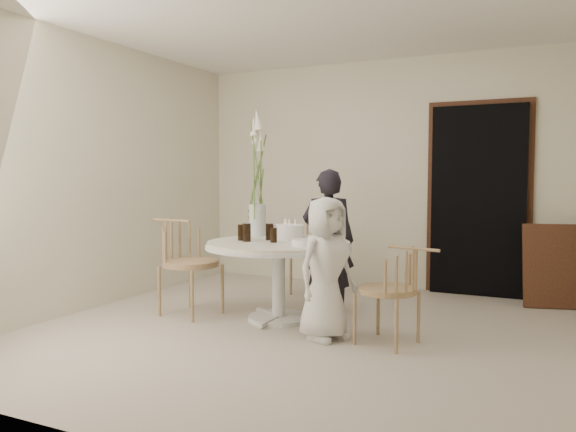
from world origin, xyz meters
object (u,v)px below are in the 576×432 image
at_px(chair_left, 181,252).
at_px(girl, 328,241).
at_px(table, 279,254).
at_px(flower_vase, 257,187).
at_px(boy, 326,268).
at_px(chair_right, 400,281).
at_px(birthday_cake, 289,232).
at_px(chair_far, 323,244).

bearing_deg(chair_left, girl, -53.27).
xyz_separation_m(table, flower_vase, (-0.41, 0.36, 0.60)).
relative_size(table, boy, 1.15).
xyz_separation_m(boy, flower_vase, (-1.03, 0.73, 0.63)).
relative_size(chair_left, boy, 0.79).
distance_m(chair_right, chair_left, 2.19).
height_order(girl, boy, girl).
bearing_deg(table, flower_vase, 138.84).
bearing_deg(boy, chair_right, -60.08).
bearing_deg(birthday_cake, boy, -43.42).
relative_size(table, chair_right, 1.68).
distance_m(chair_far, chair_left, 1.71).
xyz_separation_m(table, chair_right, (1.20, -0.31, -0.10)).
bearing_deg(boy, girl, 44.90).
relative_size(chair_right, flower_vase, 0.63).
bearing_deg(chair_left, birthday_cake, -62.25).
relative_size(girl, boy, 1.20).
bearing_deg(chair_left, chair_right, -86.00).
bearing_deg(chair_right, flower_vase, -99.08).
height_order(table, chair_right, chair_right).
xyz_separation_m(birthday_cake, flower_vase, (-0.43, 0.16, 0.42)).
distance_m(chair_far, birthday_cake, 1.14).
xyz_separation_m(chair_far, chair_left, (-0.89, -1.46, 0.03)).
bearing_deg(birthday_cake, flower_vase, 159.01).
xyz_separation_m(chair_far, flower_vase, (-0.33, -0.94, 0.65)).
bearing_deg(table, chair_right, -14.57).
xyz_separation_m(chair_left, birthday_cake, (0.99, 0.35, 0.21)).
bearing_deg(girl, flower_vase, -2.14).
bearing_deg(table, chair_far, 93.77).
height_order(chair_far, chair_left, chair_left).
height_order(table, chair_left, chair_left).
relative_size(table, girl, 0.96).
relative_size(girl, birthday_cake, 4.90).
distance_m(table, flower_vase, 0.81).
bearing_deg(boy, chair_far, 47.10).
relative_size(boy, birthday_cake, 4.07).
bearing_deg(flower_vase, chair_far, 70.84).
height_order(boy, flower_vase, flower_vase).
bearing_deg(chair_left, table, -72.89).
relative_size(table, birthday_cake, 4.68).
bearing_deg(table, chair_left, -171.11).
distance_m(chair_right, boy, 0.60).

